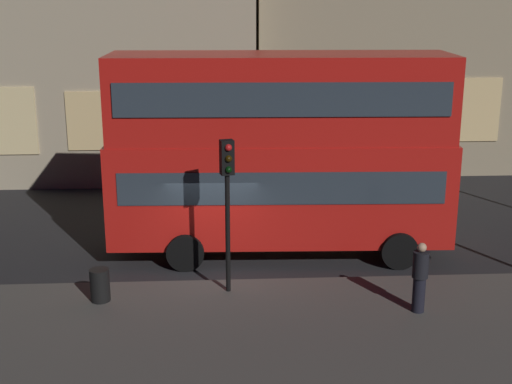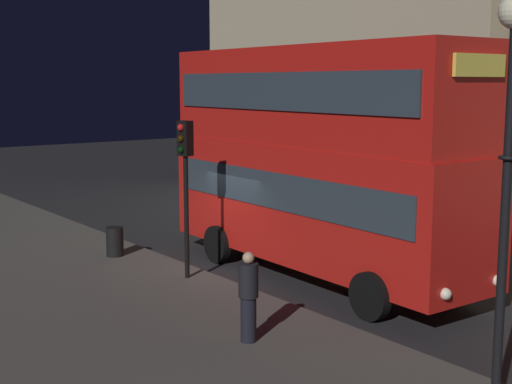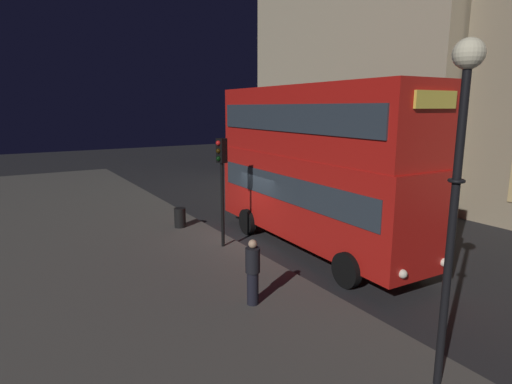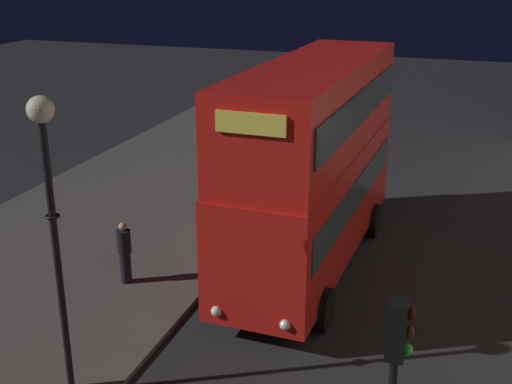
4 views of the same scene
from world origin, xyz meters
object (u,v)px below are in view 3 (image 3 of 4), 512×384
(litter_bin, at_px, (180,218))
(double_decker_bus, at_px, (315,161))
(pedestrian, at_px, (253,271))
(traffic_light_near_kerb, at_px, (222,170))
(street_lamp, at_px, (460,146))

(litter_bin, bearing_deg, double_decker_bus, 35.37)
(double_decker_bus, relative_size, litter_bin, 12.03)
(double_decker_bus, bearing_deg, litter_bin, -142.79)
(pedestrian, distance_m, litter_bin, 7.70)
(traffic_light_near_kerb, height_order, litter_bin, traffic_light_near_kerb)
(double_decker_bus, height_order, street_lamp, street_lamp)
(double_decker_bus, bearing_deg, traffic_light_near_kerb, -115.86)
(street_lamp, relative_size, pedestrian, 3.49)
(double_decker_bus, height_order, traffic_light_near_kerb, double_decker_bus)
(traffic_light_near_kerb, relative_size, pedestrian, 2.27)
(street_lamp, distance_m, pedestrian, 5.78)
(street_lamp, distance_m, litter_bin, 12.71)
(double_decker_bus, xyz_separation_m, street_lamp, (7.40, -3.11, 1.24))
(litter_bin, bearing_deg, street_lamp, 1.03)
(street_lamp, height_order, pedestrian, street_lamp)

